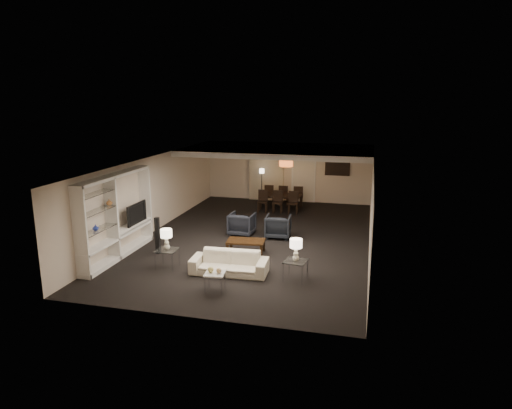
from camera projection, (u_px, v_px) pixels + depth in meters
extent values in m
plane|color=black|center=(256.00, 238.00, 14.51)|extent=(11.00, 11.00, 0.00)
cube|color=silver|center=(256.00, 160.00, 13.93)|extent=(7.00, 11.00, 0.02)
cube|color=beige|center=(287.00, 172.00, 19.41)|extent=(7.00, 0.02, 2.50)
cube|color=beige|center=(188.00, 260.00, 9.03)|extent=(7.00, 0.02, 2.50)
cube|color=beige|center=(153.00, 194.00, 15.05)|extent=(0.02, 11.00, 2.50)
cube|color=beige|center=(371.00, 206.00, 13.39)|extent=(0.02, 11.00, 2.50)
cube|color=silver|center=(279.00, 150.00, 17.25)|extent=(7.00, 4.00, 0.20)
cube|color=beige|center=(266.00, 173.00, 19.56)|extent=(1.50, 0.12, 2.40)
cube|color=silver|center=(304.00, 177.00, 19.26)|extent=(0.90, 0.05, 2.10)
cube|color=#142D38|center=(338.00, 167.00, 18.80)|extent=(0.95, 0.04, 0.65)
cylinder|color=#D8591E|center=(286.00, 163.00, 17.29)|extent=(0.52, 0.52, 0.24)
imported|color=beige|center=(229.00, 263.00, 11.56)|extent=(1.99, 0.86, 0.57)
imported|color=black|center=(242.00, 224.00, 14.79)|extent=(0.80, 0.82, 0.72)
imported|color=black|center=(278.00, 226.00, 14.51)|extent=(0.83, 0.85, 0.72)
sphere|color=#DCCD74|center=(211.00, 270.00, 10.49)|extent=(0.14, 0.14, 0.14)
sphere|color=tan|center=(219.00, 271.00, 10.44)|extent=(0.12, 0.12, 0.12)
imported|color=black|center=(133.00, 213.00, 13.40)|extent=(1.05, 0.14, 0.61)
imported|color=#2638A5|center=(96.00, 228.00, 11.61)|extent=(0.15, 0.15, 0.16)
imported|color=#B06F3A|center=(109.00, 202.00, 12.16)|extent=(0.16, 0.16, 0.17)
cube|color=black|center=(158.00, 236.00, 12.97)|extent=(0.12, 0.12, 1.07)
imported|color=black|center=(281.00, 202.00, 18.20)|extent=(1.66, 0.96, 0.57)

